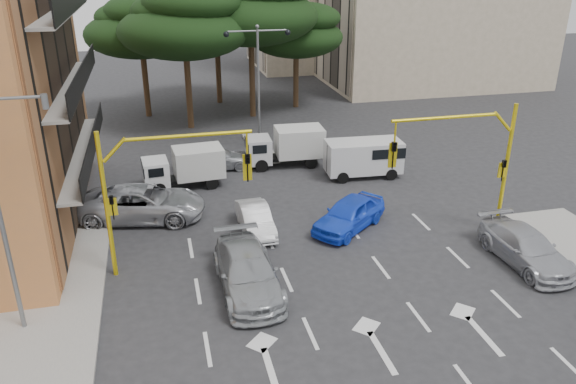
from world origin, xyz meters
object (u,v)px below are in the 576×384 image
Objects in this scene: car_blue_compact at (349,214)px; street_lamp_center at (258,66)px; van_white at (363,158)px; signal_mast_left at (152,181)px; box_truck_b at (286,147)px; box_truck_a at (184,168)px; street_lamp_left at (5,204)px; car_white_hatch at (255,219)px; car_silver_wagon at (247,272)px; car_silver_cross_b at (215,157)px; car_silver_cross_a at (143,203)px; signal_mast_right at (472,154)px; car_silver_parked at (526,248)px.

street_lamp_center is at bearing 149.74° from car_blue_compact.
van_white reaches higher than car_blue_compact.
box_truck_b is at bearing 53.94° from signal_mast_left.
street_lamp_left is at bearing 147.71° from box_truck_a.
street_lamp_center is (6.80, 14.01, 1.54)m from signal_mast_left.
street_lamp_left reaches higher than car_white_hatch.
car_silver_wagon is 1.24× the size of car_silver_cross_b.
car_silver_cross_b is (-3.30, -3.00, -4.69)m from street_lamp_center.
box_truck_b reaches higher than car_white_hatch.
car_silver_cross_a is at bearing 147.51° from car_silver_cross_b.
car_silver_cross_a is at bearing -148.48° from car_blue_compact.
van_white is at bearing 103.67° from signal_mast_right.
street_lamp_center is 1.31× the size of car_silver_cross_a.
street_lamp_center is at bearing -45.39° from car_silver_cross_b.
street_lamp_center is 1.76× the size of box_truck_a.
car_white_hatch is at bearing -49.62° from van_white.
signal_mast_right is at bearing 0.00° from signal_mast_left.
box_truck_a is (6.08, 11.62, -3.64)m from street_lamp_left.
street_lamp_center is at bearing 18.72° from box_truck_b.
signal_mast_right reaches higher than box_truck_a.
street_lamp_left is at bearing -175.98° from car_silver_wagon.
car_white_hatch is 8.64m from car_silver_cross_b.
car_silver_cross_a is (-5.04, 2.60, 0.21)m from car_white_hatch.
signal_mast_right is at bearing -16.00° from car_white_hatch.
car_silver_parked is at bearing 19.22° from van_white.
van_white is 0.97× the size of box_truck_a.
box_truck_a is (2.26, 3.62, 0.26)m from car_silver_cross_a.
box_truck_b is at bearing 146.94° from car_blue_compact.
car_blue_compact is at bearing -148.65° from car_silver_cross_b.
signal_mast_left is 15.39m from car_silver_parked.
street_lamp_left reaches higher than car_silver_cross_b.
car_white_hatch is 6.83m from box_truck_a.
signal_mast_right is 12.46m from box_truck_b.
van_white is (-1.92, 7.89, -2.82)m from signal_mast_right.
car_silver_wagon is at bearing -176.31° from box_truck_a.
car_silver_parked is 1.10× the size of box_truck_a.
street_lamp_center reaches higher than car_silver_parked.
box_truck_b is at bearing -121.63° from van_white.
van_white is (8.18, -3.12, 0.34)m from car_silver_cross_b.
signal_mast_left is 9.39m from car_blue_compact.
signal_mast_left is at bearing 166.29° from car_silver_parked.
signal_mast_right is 1.01× the size of car_silver_cross_a.
car_silver_wagon is 0.90× the size of car_silver_cross_a.
signal_mast_right reaches higher than van_white.
car_silver_cross_a is 7.31m from car_silver_cross_b.
car_blue_compact is 0.73× the size of car_silver_cross_a.
box_truck_b is (6.16, 2.03, 0.07)m from box_truck_a.
signal_mast_left reaches higher than box_truck_b.
street_lamp_center reaches higher than signal_mast_right.
car_white_hatch is 0.87× the size of van_white.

